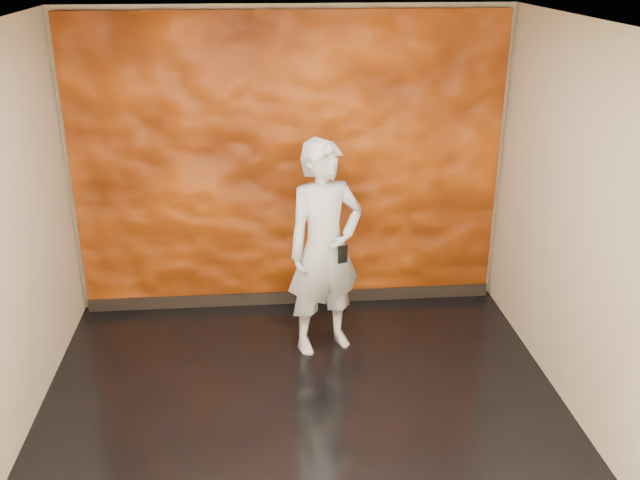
{
  "coord_description": "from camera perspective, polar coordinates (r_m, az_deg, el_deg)",
  "views": [
    {
      "loc": [
        -0.28,
        -4.32,
        3.24
      ],
      "look_at": [
        0.17,
        0.72,
        1.15
      ],
      "focal_mm": 40.0,
      "sensor_mm": 36.0,
      "label": 1
    }
  ],
  "objects": [
    {
      "name": "baseboard",
      "position": [
        7.01,
        -2.27,
        -4.6
      ],
      "size": [
        3.9,
        0.04,
        0.12
      ],
      "primitive_type": "cube",
      "color": "black",
      "rests_on": "ground"
    },
    {
      "name": "room",
      "position": [
        4.71,
        -1.3,
        -0.63
      ],
      "size": [
        4.02,
        4.02,
        2.81
      ],
      "color": "black",
      "rests_on": "ground"
    },
    {
      "name": "feature_wall",
      "position": [
        6.56,
        -2.47,
        5.9
      ],
      "size": [
        3.9,
        0.06,
        2.75
      ],
      "primitive_type": "cube",
      "color": "#C64F0C",
      "rests_on": "ground"
    },
    {
      "name": "man",
      "position": [
        5.91,
        0.37,
        -0.67
      ],
      "size": [
        0.79,
        0.65,
        1.85
      ],
      "primitive_type": "imported",
      "rotation": [
        0.0,
        0.0,
        0.36
      ],
      "color": "#A5ABB5",
      "rests_on": "ground"
    },
    {
      "name": "phone",
      "position": [
        5.68,
        1.83,
        -1.14
      ],
      "size": [
        0.08,
        0.04,
        0.15
      ],
      "primitive_type": "cube",
      "rotation": [
        0.0,
        0.0,
        0.33
      ],
      "color": "black",
      "rests_on": "man"
    }
  ]
}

